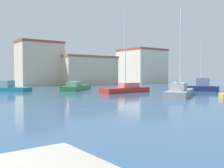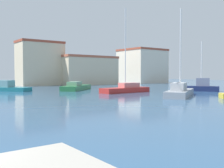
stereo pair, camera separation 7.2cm
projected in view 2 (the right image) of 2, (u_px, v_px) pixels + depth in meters
The scene contains 9 objects.
water at pixel (75, 96), 30.06m from camera, with size 160.00×160.00×0.00m, color #2D5175.
sailboat_navy_far_right at pixel (202, 86), 37.98m from camera, with size 3.77×4.84×7.16m.
motorboat_green_center_channel at pixel (76, 87), 40.64m from camera, with size 7.33×6.83×1.31m.
sailboat_red_distant_north at pixel (126, 89), 35.44m from camera, with size 7.28×2.32×11.24m.
motorboat_teal_inner_mooring at pixel (4, 87), 38.39m from camera, with size 6.33×7.51×1.57m.
sailboat_grey_behind_lamppost at pixel (180, 91), 29.74m from camera, with size 8.44×6.21×9.84m.
yacht_club at pixel (40, 63), 56.55m from camera, with size 9.34×5.49×9.40m.
harbor_office at pixel (88, 70), 60.71m from camera, with size 13.33×6.53×6.52m.
waterfront_apartments at pixel (142, 66), 71.97m from camera, with size 10.45×9.99×9.07m.
Camera 2 is at (0.23, -6.43, 2.56)m, focal length 42.52 mm.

